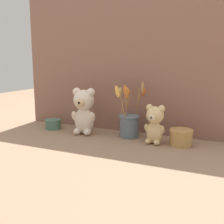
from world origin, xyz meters
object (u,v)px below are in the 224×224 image
object	(u,v)px
teddy_bear_large	(84,110)
decorative_tin_short	(181,137)
teddy_bear_medium	(155,123)
flower_vase	(129,121)
decorative_tin_tall	(53,124)

from	to	relation	value
teddy_bear_large	decorative_tin_short	world-z (taller)	teddy_bear_large
teddy_bear_large	teddy_bear_medium	world-z (taller)	teddy_bear_large
flower_vase	decorative_tin_short	bearing A→B (deg)	-7.16
teddy_bear_medium	decorative_tin_short	distance (m)	0.14
teddy_bear_large	flower_vase	size ratio (longest dim) A/B	0.87
flower_vase	decorative_tin_tall	bearing A→B (deg)	-176.97
flower_vase	decorative_tin_tall	xyz separation A→B (m)	(-0.47, -0.02, -0.06)
teddy_bear_medium	flower_vase	size ratio (longest dim) A/B	0.66
flower_vase	decorative_tin_short	distance (m)	0.28
decorative_tin_tall	decorative_tin_short	size ratio (longest dim) A/B	0.86
decorative_tin_tall	teddy_bear_medium	bearing A→B (deg)	-2.98
flower_vase	decorative_tin_short	size ratio (longest dim) A/B	2.63
flower_vase	decorative_tin_short	xyz separation A→B (m)	(0.28, -0.03, -0.05)
decorative_tin_tall	decorative_tin_short	distance (m)	0.74
teddy_bear_large	decorative_tin_short	bearing A→B (deg)	0.90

